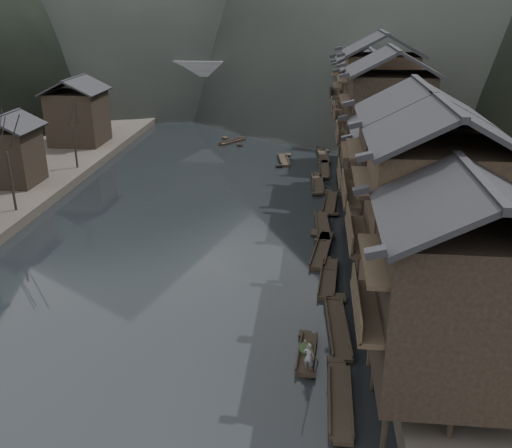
# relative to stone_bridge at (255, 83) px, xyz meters

# --- Properties ---
(water) EXTENTS (300.00, 300.00, 0.00)m
(water) POSITION_rel_stone_bridge_xyz_m (0.00, -72.00, -5.11)
(water) COLOR black
(water) RESTS_ON ground
(right_bank) EXTENTS (40.00, 200.00, 1.80)m
(right_bank) POSITION_rel_stone_bridge_xyz_m (35.00, -32.00, -4.21)
(right_bank) COLOR #2D2823
(right_bank) RESTS_ON ground
(stilt_houses) EXTENTS (9.00, 67.60, 16.32)m
(stilt_houses) POSITION_rel_stone_bridge_xyz_m (17.28, -52.59, 3.79)
(stilt_houses) COLOR black
(stilt_houses) RESTS_ON ground
(moored_sampans) EXTENTS (2.75, 60.70, 0.47)m
(moored_sampans) POSITION_rel_stone_bridge_xyz_m (12.05, -51.33, -4.91)
(moored_sampans) COLOR black
(moored_sampans) RESTS_ON water
(midriver_boats) EXTENTS (10.59, 29.43, 0.45)m
(midriver_boats) POSITION_rel_stone_bridge_xyz_m (3.03, -22.42, -4.91)
(midriver_boats) COLOR black
(midriver_boats) RESTS_ON water
(stone_bridge) EXTENTS (40.00, 6.00, 9.00)m
(stone_bridge) POSITION_rel_stone_bridge_xyz_m (0.00, 0.00, 0.00)
(stone_bridge) COLOR #4C4C4F
(stone_bridge) RESTS_ON ground
(hero_sampan) EXTENTS (1.24, 4.52, 0.43)m
(hero_sampan) POSITION_rel_stone_bridge_xyz_m (10.70, -74.89, -4.91)
(hero_sampan) COLOR black
(hero_sampan) RESTS_ON water
(cargo_heap) EXTENTS (0.98, 1.29, 0.59)m
(cargo_heap) POSITION_rel_stone_bridge_xyz_m (10.68, -74.68, -4.38)
(cargo_heap) COLOR black
(cargo_heap) RESTS_ON hero_sampan
(boatman) EXTENTS (0.71, 0.57, 1.70)m
(boatman) POSITION_rel_stone_bridge_xyz_m (10.81, -76.45, -3.83)
(boatman) COLOR slate
(boatman) RESTS_ON hero_sampan
(bamboo_pole) EXTENTS (0.98, 3.01, 3.56)m
(bamboo_pole) POSITION_rel_stone_bridge_xyz_m (11.01, -76.45, -1.20)
(bamboo_pole) COLOR #8C7A51
(bamboo_pole) RESTS_ON boatman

